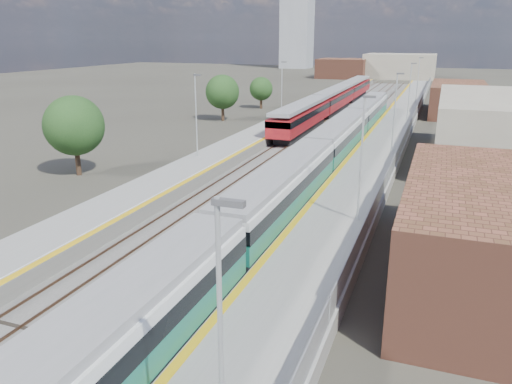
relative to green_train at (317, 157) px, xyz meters
The scene contains 11 objects.
ground 17.70m from the green_train, 94.90° to the left, with size 320.00×320.00×0.00m, color #47443A.
ballast_bed 20.46m from the green_train, 100.62° to the left, with size 10.50×155.00×0.06m, color #565451.
tracks 22.00m from the green_train, 98.27° to the left, with size 8.96×160.00×0.17m.
platform_right 20.41m from the green_train, 79.29° to the left, with size 4.70×155.00×8.52m.
platform_left 22.66m from the green_train, 117.82° to the left, with size 4.30×155.00×8.52m.
buildings 108.23m from the green_train, 100.48° to the left, with size 72.00×185.50×40.00m.
green_train is the anchor object (origin of this frame).
red_train 41.47m from the green_train, 99.72° to the left, with size 2.93×59.35×3.70m.
tree_a 20.84m from the green_train, 166.48° to the right, with size 5.13×5.13×6.95m.
tree_b 33.93m from the green_train, 127.12° to the left, with size 4.85×4.85×6.58m.
tree_c 45.61m from the green_train, 115.48° to the left, with size 3.91×3.91×5.29m.
Camera 1 is at (10.67, -6.73, 11.60)m, focal length 35.00 mm.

